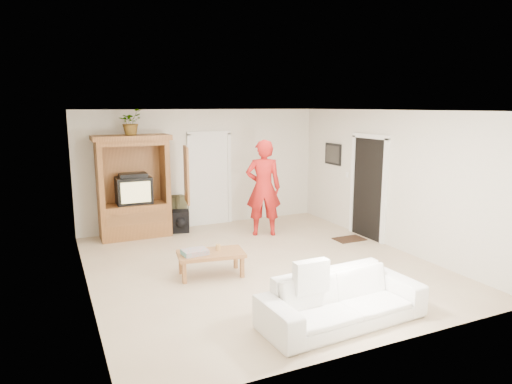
# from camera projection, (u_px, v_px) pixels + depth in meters

# --- Properties ---
(floor) EXTENTS (6.00, 6.00, 0.00)m
(floor) POSITION_uv_depth(u_px,v_px,m) (260.00, 265.00, 7.78)
(floor) COLOR tan
(floor) RESTS_ON ground
(ceiling) EXTENTS (6.00, 6.00, 0.00)m
(ceiling) POSITION_uv_depth(u_px,v_px,m) (260.00, 111.00, 7.30)
(ceiling) COLOR white
(ceiling) RESTS_ON floor
(wall_back) EXTENTS (5.50, 0.00, 5.50)m
(wall_back) POSITION_uv_depth(u_px,v_px,m) (203.00, 168.00, 10.22)
(wall_back) COLOR silver
(wall_back) RESTS_ON floor
(wall_front) EXTENTS (5.50, 0.00, 5.50)m
(wall_front) POSITION_uv_depth(u_px,v_px,m) (379.00, 237.00, 4.86)
(wall_front) COLOR silver
(wall_front) RESTS_ON floor
(wall_left) EXTENTS (0.00, 6.00, 6.00)m
(wall_left) POSITION_uv_depth(u_px,v_px,m) (83.00, 205.00, 6.41)
(wall_left) COLOR silver
(wall_left) RESTS_ON floor
(wall_right) EXTENTS (0.00, 6.00, 6.00)m
(wall_right) POSITION_uv_depth(u_px,v_px,m) (390.00, 179.00, 8.67)
(wall_right) COLOR silver
(wall_right) RESTS_ON floor
(armoire) EXTENTS (1.82, 1.14, 2.10)m
(armoire) POSITION_uv_depth(u_px,v_px,m) (135.00, 193.00, 9.34)
(armoire) COLOR #945C2D
(armoire) RESTS_ON floor
(door_back) EXTENTS (0.85, 0.05, 2.04)m
(door_back) POSITION_uv_depth(u_px,v_px,m) (210.00, 180.00, 10.31)
(door_back) COLOR white
(door_back) RESTS_ON floor
(doorway_right) EXTENTS (0.05, 0.90, 2.04)m
(doorway_right) POSITION_uv_depth(u_px,v_px,m) (368.00, 189.00, 9.25)
(doorway_right) COLOR black
(doorway_right) RESTS_ON floor
(framed_picture) EXTENTS (0.03, 0.60, 0.48)m
(framed_picture) POSITION_uv_depth(u_px,v_px,m) (333.00, 154.00, 10.30)
(framed_picture) COLOR black
(framed_picture) RESTS_ON wall_right
(doormat) EXTENTS (0.60, 0.40, 0.02)m
(doormat) POSITION_uv_depth(u_px,v_px,m) (349.00, 239.00, 9.26)
(doormat) COLOR #382316
(doormat) RESTS_ON floor
(plant) EXTENTS (0.62, 0.62, 0.52)m
(plant) POSITION_uv_depth(u_px,v_px,m) (130.00, 122.00, 9.03)
(plant) COLOR #4C7238
(plant) RESTS_ON armoire
(man) EXTENTS (0.85, 0.71, 2.00)m
(man) POSITION_uv_depth(u_px,v_px,m) (263.00, 188.00, 9.45)
(man) COLOR #AE1A17
(man) RESTS_ON floor
(sofa) EXTENTS (2.15, 0.94, 0.62)m
(sofa) POSITION_uv_depth(u_px,v_px,m) (342.00, 299.00, 5.66)
(sofa) COLOR white
(sofa) RESTS_ON floor
(coffee_table) EXTENTS (1.12, 0.72, 0.39)m
(coffee_table) POSITION_uv_depth(u_px,v_px,m) (211.00, 255.00, 7.24)
(coffee_table) COLOR brown
(coffee_table) RESTS_ON floor
(towel) EXTENTS (0.40, 0.31, 0.08)m
(towel) POSITION_uv_depth(u_px,v_px,m) (195.00, 252.00, 7.11)
(towel) COLOR #E54C4E
(towel) RESTS_ON coffee_table
(candle) EXTENTS (0.08, 0.08, 0.10)m
(candle) POSITION_uv_depth(u_px,v_px,m) (218.00, 247.00, 7.32)
(candle) COLOR tan
(candle) RESTS_ON coffee_table
(backpack_black) EXTENTS (0.42, 0.30, 0.48)m
(backpack_black) POSITION_uv_depth(u_px,v_px,m) (180.00, 222.00, 9.72)
(backpack_black) COLOR black
(backpack_black) RESTS_ON floor
(backpack_olive) EXTENTS (0.45, 0.38, 0.75)m
(backpack_olive) POSITION_uv_depth(u_px,v_px,m) (176.00, 213.00, 9.98)
(backpack_olive) COLOR #47442B
(backpack_olive) RESTS_ON floor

